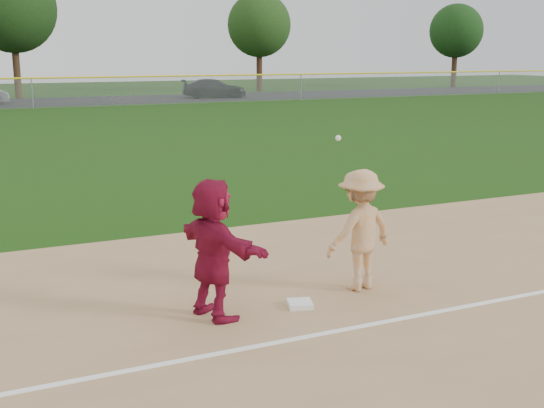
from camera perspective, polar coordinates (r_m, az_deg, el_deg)
name	(u,v)px	position (r m, az deg, el deg)	size (l,w,h in m)	color
ground	(315,312)	(10.05, 3.59, -8.97)	(160.00, 160.00, 0.00)	#173C0B
foul_line	(342,330)	(9.39, 5.92, -10.43)	(60.00, 0.10, 0.01)	white
parking_asphalt	(25,103)	(54.54, -19.95, 7.98)	(120.00, 10.00, 0.01)	black
first_base	(300,304)	(10.15, 2.35, -8.36)	(0.35, 0.35, 0.08)	white
base_runner	(213,249)	(9.51, -4.93, -3.75)	(1.85, 0.59, 2.00)	maroon
car_right	(214,88)	(56.92, -4.87, 9.62)	(2.13, 5.25, 1.52)	black
first_base_play	(360,230)	(10.71, 7.38, -2.18)	(1.35, 0.94, 2.49)	#ABAAAD
outfield_fence	(31,79)	(48.46, -19.50, 9.85)	(110.00, 0.12, 110.00)	#999EA0
tree_2	(12,9)	(59.99, -20.94, 15.03)	(7.00, 7.00, 10.58)	#342213
tree_3	(259,25)	(66.55, -1.08, 14.73)	(6.00, 6.00, 9.19)	#341E13
tree_4	(456,31)	(76.69, 15.16, 13.79)	(5.60, 5.60, 8.67)	#332012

